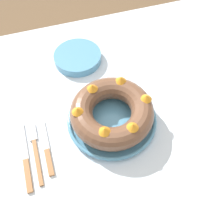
# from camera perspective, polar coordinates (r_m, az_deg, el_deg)

# --- Properties ---
(ground_plane) EXTENTS (8.00, 8.00, 0.00)m
(ground_plane) POSITION_cam_1_polar(r_m,az_deg,el_deg) (1.50, -0.72, -17.13)
(ground_plane) COLOR brown
(dining_table) EXTENTS (1.58, 1.08, 0.72)m
(dining_table) POSITION_cam_1_polar(r_m,az_deg,el_deg) (0.90, -1.16, -5.33)
(dining_table) COLOR silver
(dining_table) RESTS_ON ground_plane
(serving_dish) EXTENTS (0.28, 0.28, 0.02)m
(serving_dish) POSITION_cam_1_polar(r_m,az_deg,el_deg) (0.84, 0.00, -1.75)
(serving_dish) COLOR #518EB2
(serving_dish) RESTS_ON dining_table
(bundt_cake) EXTENTS (0.26, 0.26, 0.09)m
(bundt_cake) POSITION_cam_1_polar(r_m,az_deg,el_deg) (0.80, 0.00, 0.04)
(bundt_cake) COLOR brown
(bundt_cake) RESTS_ON serving_dish
(fork) EXTENTS (0.02, 0.21, 0.01)m
(fork) POSITION_cam_1_polar(r_m,az_deg,el_deg) (0.83, -16.36, -7.62)
(fork) COLOR #936038
(fork) RESTS_ON dining_table
(serving_knife) EXTENTS (0.02, 0.23, 0.01)m
(serving_knife) POSITION_cam_1_polar(r_m,az_deg,el_deg) (0.82, -18.25, -10.08)
(serving_knife) COLOR #936038
(serving_knife) RESTS_ON dining_table
(cake_knife) EXTENTS (0.02, 0.19, 0.01)m
(cake_knife) POSITION_cam_1_polar(r_m,az_deg,el_deg) (0.82, -13.97, -8.17)
(cake_knife) COLOR #936038
(cake_knife) RESTS_ON dining_table
(side_bowl) EXTENTS (0.18, 0.18, 0.03)m
(side_bowl) POSITION_cam_1_polar(r_m,az_deg,el_deg) (1.01, -7.47, 11.72)
(side_bowl) COLOR #518EB2
(side_bowl) RESTS_ON dining_table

